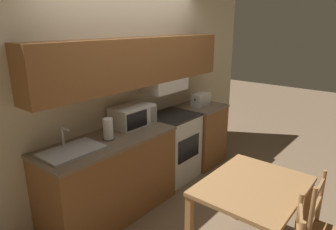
{
  "coord_description": "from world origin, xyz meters",
  "views": [
    {
      "loc": [
        -2.56,
        -2.71,
        2.12
      ],
      "look_at": [
        0.05,
        -0.56,
        1.08
      ],
      "focal_mm": 32.0,
      "sensor_mm": 36.0,
      "label": 1
    }
  ],
  "objects_px": {
    "stove_range": "(172,147)",
    "dining_table": "(253,195)",
    "paper_towel_roll": "(108,129)",
    "microwave": "(132,116)",
    "sink_basin": "(72,150)",
    "toaster": "(201,99)"
  },
  "relations": [
    {
      "from": "paper_towel_roll",
      "to": "dining_table",
      "type": "bearing_deg",
      "value": -75.98
    },
    {
      "from": "toaster",
      "to": "dining_table",
      "type": "distance_m",
      "value": 2.1
    },
    {
      "from": "sink_basin",
      "to": "dining_table",
      "type": "bearing_deg",
      "value": -61.55
    },
    {
      "from": "microwave",
      "to": "toaster",
      "type": "relative_size",
      "value": 1.61
    },
    {
      "from": "sink_basin",
      "to": "dining_table",
      "type": "distance_m",
      "value": 1.73
    },
    {
      "from": "stove_range",
      "to": "paper_towel_roll",
      "type": "relative_size",
      "value": 4.01
    },
    {
      "from": "stove_range",
      "to": "toaster",
      "type": "relative_size",
      "value": 2.92
    },
    {
      "from": "stove_range",
      "to": "dining_table",
      "type": "relative_size",
      "value": 0.94
    },
    {
      "from": "microwave",
      "to": "toaster",
      "type": "distance_m",
      "value": 1.31
    },
    {
      "from": "stove_range",
      "to": "sink_basin",
      "type": "height_order",
      "value": "sink_basin"
    },
    {
      "from": "microwave",
      "to": "stove_range",
      "type": "bearing_deg",
      "value": -8.35
    },
    {
      "from": "dining_table",
      "to": "microwave",
      "type": "bearing_deg",
      "value": 86.17
    },
    {
      "from": "paper_towel_roll",
      "to": "dining_table",
      "type": "distance_m",
      "value": 1.58
    },
    {
      "from": "dining_table",
      "to": "sink_basin",
      "type": "bearing_deg",
      "value": 118.45
    },
    {
      "from": "sink_basin",
      "to": "dining_table",
      "type": "xyz_separation_m",
      "value": [
        0.81,
        -1.5,
        -0.29
      ]
    },
    {
      "from": "microwave",
      "to": "sink_basin",
      "type": "bearing_deg",
      "value": -172.8
    },
    {
      "from": "toaster",
      "to": "paper_towel_roll",
      "type": "xyz_separation_m",
      "value": [
        -1.79,
        -0.01,
        0.02
      ]
    },
    {
      "from": "toaster",
      "to": "dining_table",
      "type": "height_order",
      "value": "toaster"
    },
    {
      "from": "stove_range",
      "to": "sink_basin",
      "type": "xyz_separation_m",
      "value": [
        -1.56,
        -0.02,
        0.48
      ]
    },
    {
      "from": "microwave",
      "to": "sink_basin",
      "type": "relative_size",
      "value": 0.9
    },
    {
      "from": "microwave",
      "to": "sink_basin",
      "type": "height_order",
      "value": "microwave"
    },
    {
      "from": "stove_range",
      "to": "dining_table",
      "type": "height_order",
      "value": "stove_range"
    }
  ]
}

